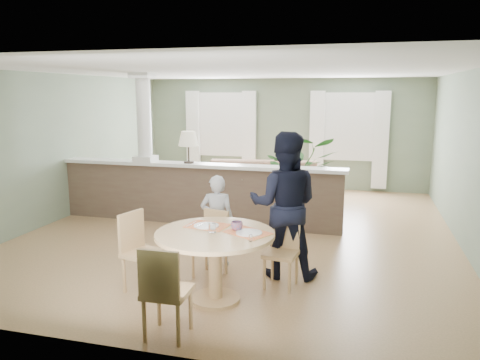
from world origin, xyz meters
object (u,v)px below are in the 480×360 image
(child_person, at_px, (217,220))
(man_person, at_px, (284,205))
(houseplant, at_px, (301,174))
(chair_far_boy, at_px, (212,240))
(sofa, at_px, (261,184))
(chair_far_man, at_px, (283,248))
(dining_table, at_px, (216,246))
(chair_side, at_px, (139,248))
(chair_near, at_px, (164,289))

(child_person, height_order, man_person, man_person)
(houseplant, xyz_separation_m, chair_far_boy, (-0.65, -3.65, -0.30))
(sofa, relative_size, chair_far_boy, 3.63)
(man_person, bearing_deg, chair_far_man, 92.35)
(houseplant, xyz_separation_m, dining_table, (-0.35, -4.40, -0.12))
(child_person, bearing_deg, chair_side, 47.05)
(sofa, relative_size, chair_far_man, 3.56)
(chair_side, bearing_deg, chair_far_boy, -29.82)
(chair_near, bearing_deg, chair_far_boy, -88.40)
(sofa, xyz_separation_m, chair_side, (-0.46, -4.70, 0.08))
(dining_table, distance_m, child_person, 1.16)
(chair_far_man, xyz_separation_m, child_person, (-0.99, 0.46, 0.16))
(chair_far_boy, height_order, man_person, man_person)
(chair_far_boy, bearing_deg, dining_table, -54.42)
(sofa, bearing_deg, dining_table, -91.14)
(houseplant, bearing_deg, chair_near, -96.00)
(houseplant, xyz_separation_m, chair_near, (-0.56, -5.35, -0.25))
(houseplant, bearing_deg, man_person, -85.77)
(sofa, relative_size, chair_side, 3.23)
(sofa, xyz_separation_m, chair_far_man, (1.18, -4.12, 0.03))
(chair_near, relative_size, man_person, 0.50)
(dining_table, xyz_separation_m, child_person, (-0.34, 1.11, -0.02))
(chair_far_man, bearing_deg, houseplant, 101.50)
(houseplant, xyz_separation_m, chair_side, (-1.34, -4.34, -0.24))
(chair_far_boy, distance_m, chair_side, 0.97)
(chair_far_boy, bearing_deg, chair_far_man, 7.97)
(chair_far_boy, bearing_deg, chair_near, -73.03)
(houseplant, bearing_deg, dining_table, -94.58)
(man_person, bearing_deg, chair_side, 23.77)
(chair_far_man, relative_size, man_person, 0.46)
(sofa, distance_m, houseplant, 1.00)
(dining_table, relative_size, chair_far_boy, 1.59)
(dining_table, bearing_deg, chair_far_boy, 111.49)
(chair_far_boy, xyz_separation_m, child_person, (-0.05, 0.36, 0.16))
(dining_table, bearing_deg, chair_near, -102.48)
(houseplant, height_order, man_person, man_person)
(chair_far_man, xyz_separation_m, man_person, (-0.04, 0.32, 0.46))
(dining_table, distance_m, chair_far_boy, 0.83)
(dining_table, height_order, chair_near, chair_near)
(chair_side, bearing_deg, houseplant, -1.53)
(chair_side, distance_m, man_person, 1.88)
(chair_far_man, bearing_deg, chair_far_boy, -179.16)
(houseplant, relative_size, chair_far_boy, 1.81)
(child_person, bearing_deg, dining_table, 95.91)
(chair_far_boy, relative_size, man_person, 0.45)
(sofa, xyz_separation_m, chair_near, (0.32, -5.71, 0.07))
(houseplant, distance_m, dining_table, 4.42)
(chair_far_man, height_order, chair_side, chair_side)
(child_person, bearing_deg, chair_far_boy, 86.18)
(chair_far_boy, bearing_deg, man_person, 27.41)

